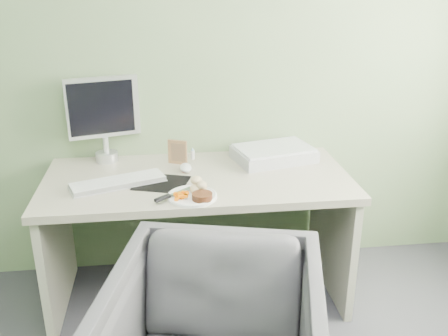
{
  "coord_description": "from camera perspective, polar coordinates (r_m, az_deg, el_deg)",
  "views": [
    {
      "loc": [
        -0.16,
        -0.79,
        1.73
      ],
      "look_at": [
        0.12,
        1.5,
        0.82
      ],
      "focal_mm": 40.0,
      "sensor_mm": 36.0,
      "label": 1
    }
  ],
  "objects": [
    {
      "name": "carrot_heap",
      "position": [
        2.33,
        -4.84,
        -3.06
      ],
      "size": [
        0.06,
        0.06,
        0.04
      ],
      "primitive_type": "cube",
      "rotation": [
        0.0,
        0.0,
        0.07
      ],
      "color": "orange",
      "rests_on": "plate"
    },
    {
      "name": "desk",
      "position": [
        2.69,
        -2.98,
        -4.59
      ],
      "size": [
        1.6,
        0.75,
        0.73
      ],
      "color": "#A8A38D",
      "rests_on": "floor"
    },
    {
      "name": "steak",
      "position": [
        2.32,
        -2.5,
        -3.26
      ],
      "size": [
        0.1,
        0.1,
        0.03
      ],
      "primitive_type": "cylinder",
      "rotation": [
        0.0,
        0.0,
        0.1
      ],
      "color": "black",
      "rests_on": "plate"
    },
    {
      "name": "potato_pile",
      "position": [
        2.41,
        -2.99,
        -2.0
      ],
      "size": [
        0.11,
        0.08,
        0.06
      ],
      "primitive_type": "ellipsoid",
      "rotation": [
        0.0,
        0.0,
        0.04
      ],
      "color": "#A88951",
      "rests_on": "plate"
    },
    {
      "name": "mousepad",
      "position": [
        2.55,
        -7.16,
        -1.7
      ],
      "size": [
        0.31,
        0.29,
        0.0
      ],
      "primitive_type": "cube",
      "rotation": [
        0.0,
        0.0,
        -0.31
      ],
      "color": "black",
      "rests_on": "desk"
    },
    {
      "name": "eyedrop_bottle",
      "position": [
        2.86,
        -3.6,
        1.62
      ],
      "size": [
        0.02,
        0.02,
        0.07
      ],
      "color": "white",
      "rests_on": "desk"
    },
    {
      "name": "monitor",
      "position": [
        2.84,
        -13.62,
        5.96
      ],
      "size": [
        0.39,
        0.15,
        0.48
      ],
      "rotation": [
        0.0,
        0.0,
        0.27
      ],
      "color": "silver",
      "rests_on": "desk"
    },
    {
      "name": "photo_frame",
      "position": [
        2.78,
        -5.33,
        1.82
      ],
      "size": [
        0.11,
        0.06,
        0.14
      ],
      "primitive_type": "cube",
      "rotation": [
        0.0,
        0.0,
        -0.43
      ],
      "color": "#AA6D4F",
      "rests_on": "desk"
    },
    {
      "name": "keyboard",
      "position": [
        2.56,
        -12.01,
        -1.56
      ],
      "size": [
        0.48,
        0.29,
        0.02
      ],
      "primitive_type": "cube",
      "rotation": [
        0.0,
        0.0,
        0.34
      ],
      "color": "white",
      "rests_on": "desk"
    },
    {
      "name": "steak_knife",
      "position": [
        2.35,
        -6.37,
        -3.19
      ],
      "size": [
        0.18,
        0.16,
        0.02
      ],
      "rotation": [
        0.0,
        0.0,
        0.68
      ],
      "color": "silver",
      "rests_on": "plate"
    },
    {
      "name": "computer_mouse",
      "position": [
        2.69,
        -4.39,
        0.02
      ],
      "size": [
        0.07,
        0.11,
        0.04
      ],
      "primitive_type": "ellipsoid",
      "rotation": [
        0.0,
        0.0,
        0.05
      ],
      "color": "white",
      "rests_on": "desk"
    },
    {
      "name": "wall_back",
      "position": [
        2.82,
        -3.9,
        13.7
      ],
      "size": [
        3.5,
        0.0,
        3.5
      ],
      "primitive_type": "plane",
      "rotation": [
        1.57,
        0.0,
        0.0
      ],
      "color": "gray",
      "rests_on": "floor"
    },
    {
      "name": "scanner",
      "position": [
        2.85,
        5.69,
        1.58
      ],
      "size": [
        0.49,
        0.38,
        0.07
      ],
      "primitive_type": "cube",
      "rotation": [
        0.0,
        0.0,
        0.24
      ],
      "color": "#B1B3B9",
      "rests_on": "desk"
    },
    {
      "name": "plate",
      "position": [
        2.38,
        -3.67,
        -3.24
      ],
      "size": [
        0.24,
        0.24,
        0.01
      ],
      "primitive_type": "cylinder",
      "color": "white",
      "rests_on": "desk"
    }
  ]
}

